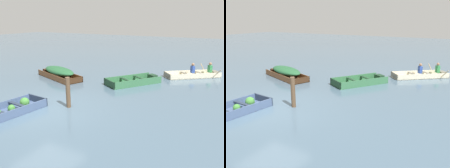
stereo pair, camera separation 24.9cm
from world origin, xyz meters
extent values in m
plane|color=slate|center=(0.00, 0.00, 0.00)|extent=(80.00, 80.00, 0.00)
cube|color=#475B7F|center=(-0.92, -1.09, 0.02)|extent=(1.50, 3.08, 0.04)
cube|color=#475B7F|center=(-0.35, -1.15, 0.17)|extent=(0.35, 2.96, 0.34)
cube|color=#273246|center=(-0.78, 0.36, 0.17)|extent=(1.20, 0.17, 0.34)
cube|color=#273246|center=(-0.88, -0.65, 0.26)|extent=(1.12, 0.27, 0.04)
sphere|color=#428438|center=(-0.90, -0.94, 0.18)|extent=(0.29, 0.29, 0.29)
sphere|color=#428438|center=(-0.89, -0.27, 0.24)|extent=(0.40, 0.40, 0.40)
cube|color=brown|center=(-3.05, 4.47, 0.02)|extent=(3.75, 2.35, 0.04)
cube|color=brown|center=(-3.24, 3.96, 0.17)|extent=(3.36, 1.32, 0.35)
cube|color=brown|center=(-2.85, 4.98, 0.17)|extent=(3.36, 1.32, 0.35)
cube|color=#3F2716|center=(-1.40, 3.84, 0.17)|extent=(0.46, 1.09, 0.35)
cube|color=#3F2716|center=(-4.55, 5.04, 0.19)|extent=(0.52, 0.61, 0.31)
cube|color=#3F2716|center=(-3.55, 4.66, 0.26)|extent=(0.52, 1.03, 0.04)
cube|color=#3F2716|center=(-2.55, 4.28, 0.26)|extent=(0.52, 1.03, 0.04)
ellipsoid|color=#286038|center=(-3.05, 4.47, 0.48)|extent=(3.13, 2.06, 0.44)
cube|color=#387047|center=(1.53, 5.46, 0.02)|extent=(2.73, 3.28, 0.04)
cube|color=#387047|center=(1.03, 5.78, 0.19)|extent=(1.73, 2.63, 0.39)
cube|color=#387047|center=(2.02, 5.14, 0.19)|extent=(1.73, 2.63, 0.39)
cube|color=#1E3D27|center=(0.69, 4.18, 0.19)|extent=(1.06, 0.72, 0.39)
cube|color=#1E3D27|center=(2.27, 6.61, 0.21)|extent=(0.66, 0.61, 0.35)
cube|color=#1E3D27|center=(1.78, 5.85, 0.29)|extent=(1.04, 0.75, 0.04)
cube|color=#1E3D27|center=(1.27, 5.07, 0.29)|extent=(1.04, 0.75, 0.04)
cube|color=beige|center=(4.14, 8.81, 0.02)|extent=(3.32, 3.02, 0.04)
cube|color=beige|center=(3.81, 9.21, 0.16)|extent=(2.67, 2.22, 0.33)
cube|color=beige|center=(4.47, 8.42, 0.16)|extent=(2.67, 2.22, 0.33)
cube|color=gray|center=(2.84, 7.74, 0.16)|extent=(0.73, 0.86, 0.33)
cube|color=gray|center=(5.32, 9.79, 0.18)|extent=(0.59, 0.60, 0.30)
cube|color=gray|center=(4.53, 9.14, 0.25)|extent=(0.75, 0.86, 0.04)
cube|color=gray|center=(3.74, 8.49, 0.25)|extent=(0.75, 0.86, 0.04)
cube|color=#2D4CA5|center=(4.14, 8.81, 0.49)|extent=(0.32, 0.33, 0.44)
sphere|color=#9E7051|center=(4.14, 8.81, 0.81)|extent=(0.18, 0.18, 0.18)
cube|color=#338C4C|center=(5.06, 9.58, 0.49)|extent=(0.32, 0.33, 0.44)
sphere|color=#9E7051|center=(5.06, 9.58, 0.81)|extent=(0.18, 0.18, 0.18)
cylinder|color=tan|center=(4.52, 10.23, 0.38)|extent=(0.44, 0.52, 0.55)
cylinder|color=tan|center=(5.60, 8.93, 0.38)|extent=(0.44, 0.52, 0.55)
cylinder|color=brown|center=(0.71, 0.65, 0.65)|extent=(0.19, 0.19, 1.30)
camera|label=1|loc=(7.13, -7.18, 3.71)|focal=40.00mm
camera|label=2|loc=(7.34, -7.06, 3.71)|focal=40.00mm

